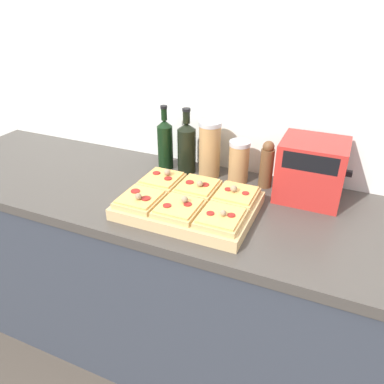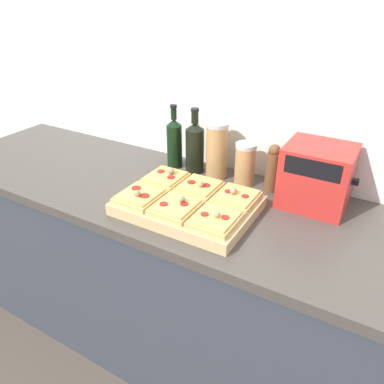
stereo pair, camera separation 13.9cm
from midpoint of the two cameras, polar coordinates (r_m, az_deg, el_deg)
name	(u,v)px [view 1 (the left image)]	position (r m, az deg, el deg)	size (l,w,h in m)	color
wall_back	(238,87)	(1.63, 4.50, 15.65)	(6.00, 0.06, 2.50)	silver
kitchen_counter	(203,286)	(1.73, -0.66, -14.18)	(2.63, 0.67, 0.88)	#333842
cutting_board	(189,205)	(1.39, -3.37, -2.14)	(0.49, 0.36, 0.04)	tan
pizza_slice_back_left	(162,180)	(1.50, -7.25, 1.83)	(0.15, 0.16, 0.06)	tan
pizza_slice_back_center	(198,187)	(1.44, -1.89, 0.68)	(0.15, 0.16, 0.05)	tan
pizza_slice_back_right	(236,195)	(1.39, 3.94, -0.53)	(0.15, 0.16, 0.05)	tan
pizza_slice_front_left	(140,199)	(1.38, -10.80, -1.15)	(0.15, 0.16, 0.05)	tan
pizza_slice_front_center	(179,208)	(1.31, -5.06, -2.53)	(0.15, 0.16, 0.05)	tan
pizza_slice_front_right	(221,218)	(1.25, 1.26, -4.06)	(0.15, 0.16, 0.05)	tan
olive_oil_bottle	(165,143)	(1.70, -6.49, 7.37)	(0.07, 0.07, 0.29)	black
wine_bottle	(187,147)	(1.65, -3.25, 6.87)	(0.08, 0.08, 0.29)	black
grain_jar_tall	(210,149)	(1.61, 0.23, 6.47)	(0.10, 0.10, 0.25)	#AD7F4C
grain_jar_short	(239,161)	(1.58, 4.65, 4.60)	(0.09, 0.09, 0.18)	#AD7F4C
pepper_mill	(267,165)	(1.54, 8.80, 4.08)	(0.06, 0.06, 0.20)	brown
toaster_oven	(311,170)	(1.48, 15.20, 3.18)	(0.27, 0.21, 0.24)	red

